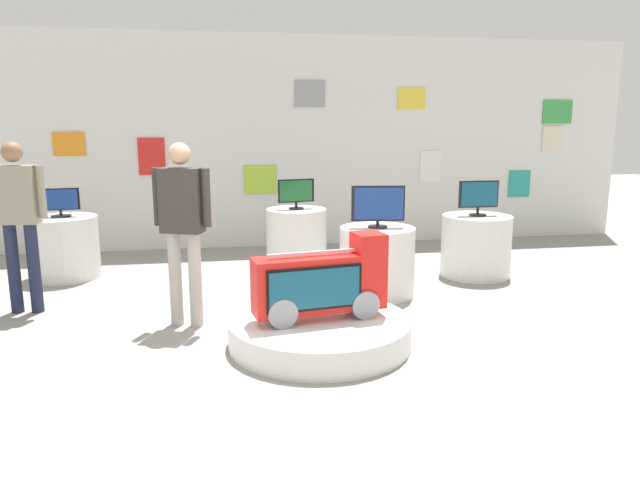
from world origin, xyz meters
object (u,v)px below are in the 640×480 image
(novelty_firetruck_tv, at_px, (322,285))
(shopper_browsing_near_truck, at_px, (183,220))
(main_display_pedestal, at_px, (320,331))
(display_pedestal_center_rear, at_px, (476,246))
(tv_on_far_right, at_px, (378,205))
(tv_on_center_rear, at_px, (479,196))
(display_pedestal_left_rear, at_px, (64,247))
(display_pedestal_far_right, at_px, (377,261))
(shopper_browsing_rear, at_px, (18,214))
(tv_on_right_rear, at_px, (296,193))
(tv_on_left_rear, at_px, (60,202))
(display_pedestal_right_rear, at_px, (296,237))

(novelty_firetruck_tv, bearing_deg, shopper_browsing_near_truck, 148.78)
(main_display_pedestal, distance_m, shopper_browsing_near_truck, 1.64)
(display_pedestal_center_rear, xyz_separation_m, tv_on_far_right, (-1.45, -0.61, 0.63))
(tv_on_center_rear, xyz_separation_m, tv_on_far_right, (-1.45, -0.60, 0.01))
(main_display_pedestal, distance_m, display_pedestal_left_rear, 3.91)
(display_pedestal_left_rear, xyz_separation_m, display_pedestal_far_right, (3.64, -1.39, 0.00))
(shopper_browsing_rear, bearing_deg, display_pedestal_center_rear, 6.57)
(main_display_pedestal, bearing_deg, display_pedestal_far_right, 57.29)
(display_pedestal_left_rear, bearing_deg, main_display_pedestal, -45.31)
(display_pedestal_center_rear, height_order, tv_on_right_rear, tv_on_right_rear)
(tv_on_center_rear, distance_m, display_pedestal_far_right, 1.69)
(tv_on_left_rear, distance_m, tv_on_far_right, 3.90)
(display_pedestal_left_rear, xyz_separation_m, tv_on_center_rear, (5.09, -0.79, 0.63))
(tv_on_right_rear, xyz_separation_m, shopper_browsing_rear, (-2.99, -1.54, 0.03))
(novelty_firetruck_tv, distance_m, shopper_browsing_rear, 3.18)
(tv_on_left_rear, xyz_separation_m, tv_on_right_rear, (2.94, 0.17, 0.04))
(tv_on_far_right, relative_size, shopper_browsing_near_truck, 0.34)
(tv_on_right_rear, bearing_deg, shopper_browsing_near_truck, -121.43)
(tv_on_left_rear, relative_size, tv_on_center_rear, 0.90)
(main_display_pedestal, xyz_separation_m, display_pedestal_far_right, (0.89, 1.39, 0.27))
(main_display_pedestal, xyz_separation_m, tv_on_right_rear, (0.19, 2.94, 0.87))
(display_pedestal_right_rear, bearing_deg, shopper_browsing_near_truck, -121.40)
(tv_on_center_rear, distance_m, tv_on_right_rear, 2.35)
(display_pedestal_center_rear, height_order, display_pedestal_right_rear, same)
(main_display_pedestal, distance_m, tv_on_left_rear, 3.99)
(main_display_pedestal, height_order, tv_on_far_right, tv_on_far_right)
(shopper_browsing_near_truck, distance_m, shopper_browsing_rear, 1.77)
(shopper_browsing_rear, bearing_deg, tv_on_center_rear, 6.53)
(novelty_firetruck_tv, xyz_separation_m, tv_on_left_rear, (-2.77, 2.78, 0.41))
(novelty_firetruck_tv, bearing_deg, tv_on_far_right, 57.88)
(display_pedestal_far_right, relative_size, shopper_browsing_rear, 0.48)
(novelty_firetruck_tv, distance_m, tv_on_center_rear, 3.09)
(tv_on_right_rear, distance_m, shopper_browsing_near_truck, 2.60)
(tv_on_right_rear, height_order, shopper_browsing_near_truck, shopper_browsing_near_truck)
(display_pedestal_center_rear, xyz_separation_m, tv_on_center_rear, (0.00, -0.00, 0.63))
(tv_on_far_right, bearing_deg, shopper_browsing_near_truck, -162.06)
(tv_on_center_rear, xyz_separation_m, tv_on_right_rear, (-2.15, 0.95, -0.02))
(display_pedestal_left_rear, bearing_deg, display_pedestal_center_rear, -8.79)
(novelty_firetruck_tv, bearing_deg, tv_on_center_rear, 40.58)
(display_pedestal_center_rear, relative_size, display_pedestal_right_rear, 1.06)
(display_pedestal_far_right, distance_m, shopper_browsing_rear, 3.74)
(main_display_pedestal, height_order, display_pedestal_far_right, display_pedestal_far_right)
(tv_on_left_rear, relative_size, display_pedestal_right_rear, 0.56)
(display_pedestal_center_rear, height_order, shopper_browsing_near_truck, shopper_browsing_near_truck)
(tv_on_left_rear, bearing_deg, shopper_browsing_rear, -92.04)
(display_pedestal_center_rear, relative_size, shopper_browsing_rear, 0.50)
(novelty_firetruck_tv, distance_m, display_pedestal_far_right, 1.65)
(display_pedestal_center_rear, height_order, shopper_browsing_rear, shopper_browsing_rear)
(shopper_browsing_near_truck, bearing_deg, tv_on_left_rear, 127.55)
(display_pedestal_left_rear, relative_size, display_pedestal_far_right, 1.00)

